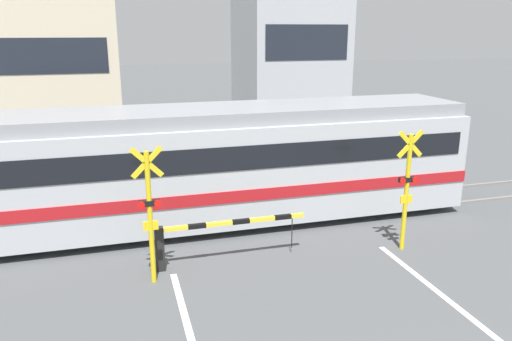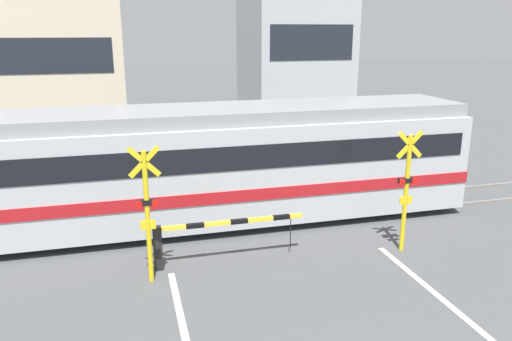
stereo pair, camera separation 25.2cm
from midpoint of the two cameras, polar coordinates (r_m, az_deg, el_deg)
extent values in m
cube|color=gray|center=(14.20, -0.34, -6.23)|extent=(50.00, 0.10, 0.08)
cube|color=gray|center=(15.49, -1.79, -4.31)|extent=(50.00, 0.10, 0.08)
cube|color=#B7BCC1|center=(14.07, -6.64, 0.13)|extent=(15.21, 2.80, 2.72)
cube|color=gray|center=(13.74, -6.85, 6.33)|extent=(15.06, 2.46, 0.36)
cube|color=red|center=(14.19, -6.59, -1.46)|extent=(15.23, 2.85, 0.32)
cube|color=black|center=(13.92, -6.72, 2.56)|extent=(14.61, 2.84, 0.64)
cylinder|color=black|center=(13.85, -25.70, -6.95)|extent=(0.76, 0.12, 0.76)
cylinder|color=black|center=(15.17, -24.88, -4.92)|extent=(0.76, 0.12, 0.76)
cylinder|color=black|center=(15.25, 11.76, -3.62)|extent=(0.76, 0.12, 0.76)
cylinder|color=black|center=(16.47, 9.46, -2.04)|extent=(0.76, 0.12, 0.76)
cube|color=black|center=(11.78, -11.56, -8.78)|extent=(0.20, 0.20, 1.06)
cube|color=yellow|center=(11.83, -3.18, -5.92)|extent=(3.50, 0.09, 0.09)
cube|color=black|center=(11.68, -7.39, -6.32)|extent=(0.42, 0.10, 0.10)
cube|color=black|center=(11.87, -2.35, -5.84)|extent=(0.42, 0.10, 0.10)
cube|color=black|center=(12.14, 2.48, -5.33)|extent=(0.42, 0.10, 0.10)
cylinder|color=black|center=(12.38, 3.54, -7.14)|extent=(0.02, 0.02, 0.79)
cube|color=black|center=(18.13, 5.42, 0.26)|extent=(0.20, 0.20, 1.06)
cube|color=yellow|center=(17.46, 0.10, 1.30)|extent=(3.50, 0.09, 0.09)
cube|color=black|center=(17.72, 2.82, 1.49)|extent=(0.42, 0.10, 0.10)
cube|color=black|center=(17.42, -0.45, 1.26)|extent=(0.42, 0.10, 0.10)
cube|color=black|center=(17.17, -3.82, 1.01)|extent=(0.42, 0.10, 0.10)
cylinder|color=black|center=(17.24, -4.59, -0.48)|extent=(0.02, 0.02, 0.79)
cylinder|color=yellow|center=(10.93, -12.64, -5.42)|extent=(0.11, 0.11, 2.96)
cube|color=yellow|center=(10.55, -13.04, 0.90)|extent=(0.68, 0.04, 0.68)
cube|color=yellow|center=(10.55, -13.04, 0.90)|extent=(0.68, 0.04, 0.68)
cube|color=black|center=(10.81, -12.75, -3.66)|extent=(0.44, 0.12, 0.12)
cylinder|color=red|center=(10.73, -13.63, -3.86)|extent=(0.15, 0.03, 0.15)
cylinder|color=red|center=(10.74, -11.82, -3.71)|extent=(0.15, 0.03, 0.15)
cube|color=yellow|center=(10.96, -12.59, -6.18)|extent=(0.32, 0.03, 0.20)
cylinder|color=yellow|center=(12.79, 16.25, -2.52)|extent=(0.11, 0.11, 2.96)
cube|color=yellow|center=(12.47, 16.69, 2.92)|extent=(0.68, 0.04, 0.68)
cube|color=yellow|center=(12.47, 16.69, 2.92)|extent=(0.68, 0.04, 0.68)
cube|color=black|center=(12.69, 16.38, -1.00)|extent=(0.44, 0.12, 0.12)
cylinder|color=red|center=(12.54, 15.90, -1.16)|extent=(0.15, 0.03, 0.15)
cylinder|color=red|center=(12.72, 17.20, -1.02)|extent=(0.15, 0.03, 0.15)
cube|color=yellow|center=(12.82, 16.25, -3.18)|extent=(0.32, 0.03, 0.20)
cube|color=beige|center=(26.79, -22.13, 11.48)|extent=(5.85, 5.49, 7.74)
cube|color=#1E232D|center=(24.04, -22.84, 11.96)|extent=(4.92, 0.03, 1.55)
cube|color=#B2B7BC|center=(28.26, 3.47, 13.65)|extent=(5.20, 5.49, 8.64)
cube|color=#1E232D|center=(25.67, 5.60, 14.36)|extent=(4.37, 0.03, 1.73)
camera|label=1|loc=(0.13, -90.52, -0.15)|focal=35.00mm
camera|label=2|loc=(0.13, 89.48, 0.15)|focal=35.00mm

